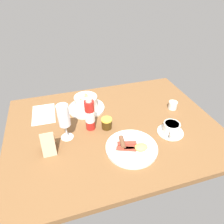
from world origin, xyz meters
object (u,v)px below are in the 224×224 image
at_px(cutlery_setting, 44,114).
at_px(wine_glass, 64,117).
at_px(breakfast_plate, 132,147).
at_px(creamer_jug, 173,105).
at_px(coffee_cup, 171,128).
at_px(menu_card, 48,142).
at_px(jam_jar, 107,123).
at_px(porridge_bowl, 86,103).
at_px(sauce_bottle_red, 90,115).

bearing_deg(cutlery_setting, wine_glass, 115.12).
bearing_deg(breakfast_plate, creamer_jug, -146.04).
relative_size(creamer_jug, wine_glass, 0.31).
distance_m(coffee_cup, menu_card, 0.60).
xyz_separation_m(cutlery_setting, jam_jar, (-0.31, 0.22, 0.03)).
xyz_separation_m(porridge_bowl, breakfast_plate, (-0.14, 0.38, -0.03)).
bearing_deg(cutlery_setting, coffee_cup, 150.51).
height_order(breakfast_plate, menu_card, menu_card).
relative_size(porridge_bowl, sauce_bottle_red, 1.16).
distance_m(creamer_jug, breakfast_plate, 0.42).
distance_m(coffee_cup, jam_jar, 0.33).
height_order(cutlery_setting, breakfast_plate, breakfast_plate).
bearing_deg(porridge_bowl, jam_jar, 108.61).
relative_size(wine_glass, sauce_bottle_red, 1.03).
distance_m(porridge_bowl, wine_glass, 0.27).
bearing_deg(breakfast_plate, wine_glass, -31.20).
bearing_deg(cutlery_setting, menu_card, 94.08).
relative_size(creamer_jug, breakfast_plate, 0.25).
height_order(sauce_bottle_red, menu_card, sauce_bottle_red).
bearing_deg(coffee_cup, creamer_jug, -122.75).
xyz_separation_m(cutlery_setting, breakfast_plate, (-0.38, 0.40, 0.01)).
bearing_deg(breakfast_plate, coffee_cup, -167.88).
bearing_deg(wine_glass, cutlery_setting, -64.88).
distance_m(cutlery_setting, jam_jar, 0.38).
height_order(porridge_bowl, menu_card, menu_card).
xyz_separation_m(jam_jar, sauce_bottle_red, (0.08, -0.02, 0.06)).
distance_m(porridge_bowl, menu_card, 0.36).
height_order(creamer_jug, wine_glass, wine_glass).
distance_m(creamer_jug, jam_jar, 0.42).
xyz_separation_m(creamer_jug, sauce_bottle_red, (0.50, 0.03, 0.06)).
xyz_separation_m(cutlery_setting, menu_card, (-0.02, 0.29, 0.05)).
relative_size(jam_jar, sauce_bottle_red, 0.32).
bearing_deg(porridge_bowl, sauce_bottle_red, 86.14).
xyz_separation_m(breakfast_plate, menu_card, (0.36, -0.10, 0.04)).
distance_m(porridge_bowl, breakfast_plate, 0.41).
bearing_deg(creamer_jug, porridge_bowl, -16.59).
bearing_deg(wine_glass, porridge_bowl, -123.01).
bearing_deg(porridge_bowl, cutlery_setting, -3.67).
distance_m(cutlery_setting, coffee_cup, 0.71).
relative_size(sauce_bottle_red, breakfast_plate, 0.76).
relative_size(coffee_cup, wine_glass, 0.70).
bearing_deg(cutlery_setting, jam_jar, 145.34).
relative_size(wine_glass, menu_card, 1.81).
relative_size(wine_glass, breakfast_plate, 0.79).
bearing_deg(cutlery_setting, creamer_jug, 167.62).
bearing_deg(wine_glass, breakfast_plate, 148.80).
xyz_separation_m(porridge_bowl, sauce_bottle_red, (0.01, 0.18, 0.05)).
xyz_separation_m(wine_glass, jam_jar, (-0.21, -0.01, -0.10)).
height_order(jam_jar, menu_card, menu_card).
xyz_separation_m(creamer_jug, jam_jar, (0.42, 0.06, 0.01)).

